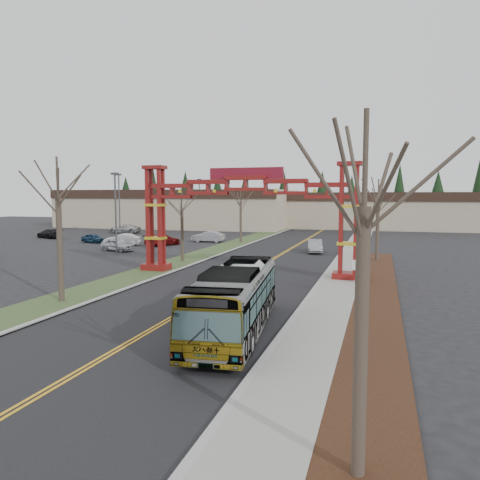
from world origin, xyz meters
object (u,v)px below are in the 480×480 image
at_px(retail_building_west, 180,208).
at_px(barrel_south, 362,278).
at_px(parked_car_mid_b, 93,238).
at_px(bare_tree_median_mid, 182,211).
at_px(parked_car_near_b, 122,240).
at_px(parked_car_far_b, 124,229).
at_px(gateway_arch, 246,201).
at_px(barrel_mid, 365,272).
at_px(bare_tree_median_near, 58,196).
at_px(bare_tree_median_far, 241,204).
at_px(parked_car_far_a, 208,237).
at_px(barrel_north, 367,268).
at_px(parked_car_far_c, 50,233).
at_px(light_pole_near, 116,207).
at_px(street_sign, 356,271).
at_px(parked_car_mid_a, 163,240).
at_px(light_pole_mid, 119,200).
at_px(retail_building_east, 380,210).
at_px(parked_car_near_a, 117,245).
at_px(bare_tree_right_far, 378,203).
at_px(transit_bus, 235,300).
at_px(light_pole_far, 199,201).
at_px(bare_tree_right_near, 364,209).
at_px(silver_sedan, 315,246).

distance_m(retail_building_west, barrel_south, 68.09).
bearing_deg(parked_car_mid_b, bare_tree_median_mid, -110.53).
bearing_deg(parked_car_near_b, parked_car_far_b, -169.69).
bearing_deg(gateway_arch, barrel_mid, 6.47).
xyz_separation_m(bare_tree_median_near, bare_tree_median_far, (0.00, 37.42, -1.11)).
distance_m(parked_car_far_a, barrel_north, 30.14).
xyz_separation_m(parked_car_far_c, bare_tree_median_near, (29.44, -35.36, 5.64)).
height_order(parked_car_mid_b, light_pole_near, light_pole_near).
xyz_separation_m(parked_car_far_b, street_sign, (40.49, -40.24, 0.95)).
distance_m(parked_car_far_b, light_pole_near, 29.56).
bearing_deg(barrel_mid, light_pole_near, 163.62).
bearing_deg(parked_car_mid_a, barrel_south, 164.88).
bearing_deg(bare_tree_median_mid, light_pole_mid, 131.21).
distance_m(gateway_arch, parked_car_far_c, 44.24).
bearing_deg(retail_building_east, parked_car_far_a, -120.88).
bearing_deg(barrel_north, parked_car_near_b, 156.72).
height_order(retail_building_west, light_pole_near, light_pole_near).
xyz_separation_m(parked_car_near_a, bare_tree_median_near, (10.76, -23.78, 5.63)).
bearing_deg(bare_tree_right_far, barrel_mid, -94.16).
bearing_deg(gateway_arch, transit_bus, -75.68).
bearing_deg(bare_tree_median_near, parked_car_far_a, 96.95).
relative_size(gateway_arch, parked_car_far_c, 3.72).
height_order(parked_car_mid_b, bare_tree_median_far, bare_tree_median_far).
xyz_separation_m(light_pole_far, barrel_north, (30.85, -40.18, -5.00)).
bearing_deg(bare_tree_median_near, bare_tree_median_mid, 90.00).
bearing_deg(bare_tree_right_near, bare_tree_median_near, 144.07).
bearing_deg(bare_tree_median_mid, street_sign, -33.87).
bearing_deg(bare_tree_median_far, light_pole_near, -119.92).
xyz_separation_m(retail_building_east, bare_tree_right_near, (0.00, -87.39, 2.59)).
xyz_separation_m(parked_car_mid_a, parked_car_mid_b, (-10.58, 0.47, -0.11)).
xyz_separation_m(bare_tree_right_near, bare_tree_right_far, (-0.00, 36.98, -0.45)).
distance_m(parked_car_far_a, barrel_south, 33.84).
bearing_deg(bare_tree_right_far, retail_building_west, 133.32).
bearing_deg(light_pole_far, parked_car_far_a, -65.00).
bearing_deg(parked_car_far_a, barrel_north, 41.84).
height_order(retail_building_west, bare_tree_right_near, bare_tree_right_near).
xyz_separation_m(parked_car_near_a, barrel_mid, (28.00, -10.34, -0.18)).
bearing_deg(barrel_south, parked_car_near_a, 155.00).
height_order(light_pole_mid, barrel_north, light_pole_mid).
bearing_deg(light_pole_mid, bare_tree_right_far, -25.71).
xyz_separation_m(bare_tree_median_far, bare_tree_right_far, (18.00, -13.49, 0.42)).
distance_m(parked_car_far_c, bare_tree_median_far, 29.86).
bearing_deg(parked_car_far_c, light_pole_near, 77.42).
height_order(silver_sedan, parked_car_far_a, parked_car_far_a).
relative_size(bare_tree_median_near, light_pole_mid, 0.88).
height_order(light_pole_near, light_pole_far, light_pole_far).
bearing_deg(parked_car_mid_b, street_sign, -109.98).
height_order(parked_car_far_b, light_pole_near, light_pole_near).
bearing_deg(retail_building_east, bare_tree_median_far, -115.99).
distance_m(parked_car_mid_b, barrel_south, 41.60).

